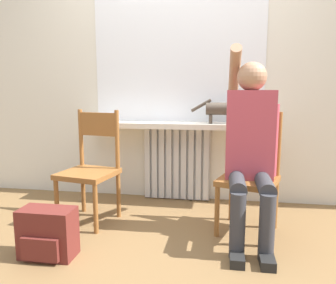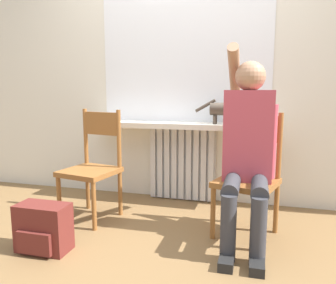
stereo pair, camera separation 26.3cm
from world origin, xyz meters
name	(u,v)px [view 2 (the right image)]	position (x,y,z in m)	size (l,w,h in m)	color
ground_plane	(143,255)	(0.00, 0.00, 0.00)	(12.00, 12.00, 0.00)	brown
wall_with_window	(185,60)	(0.00, 1.23, 1.35)	(7.00, 0.06, 2.70)	silver
radiator	(182,164)	(0.00, 1.15, 0.36)	(0.64, 0.08, 0.72)	silver
windowsill	(180,125)	(0.00, 1.06, 0.74)	(1.68, 0.27, 0.05)	white
window_glass	(184,53)	(0.00, 1.20, 1.41)	(1.61, 0.01, 1.29)	white
chair_left	(93,165)	(-0.62, 0.52, 0.45)	(0.47, 0.47, 0.90)	brown
chair_right	(249,175)	(0.64, 0.51, 0.45)	(0.51, 0.51, 0.90)	brown
person	(248,144)	(0.63, 0.41, 0.69)	(0.36, 0.97, 1.38)	#333338
cat	(231,109)	(0.46, 1.03, 0.90)	(0.51, 0.11, 0.22)	#4C4238
backpack	(43,228)	(-0.66, -0.12, 0.16)	(0.35, 0.21, 0.32)	maroon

